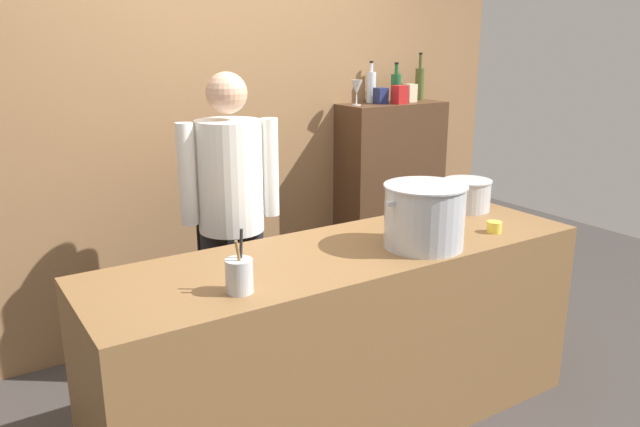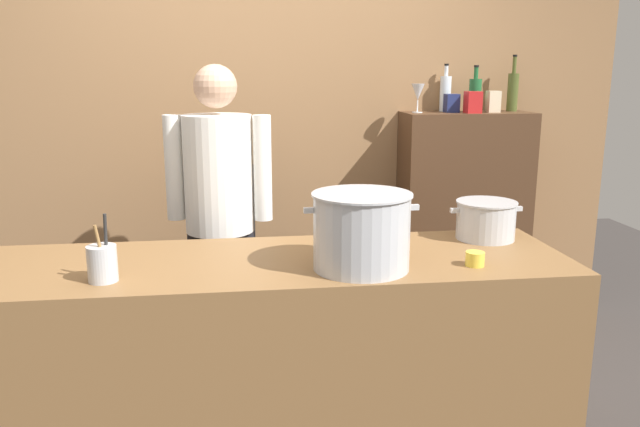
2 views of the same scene
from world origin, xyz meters
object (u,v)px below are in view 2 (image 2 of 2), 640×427
at_px(wine_glass_short, 418,93).
at_px(chef, 220,206).
at_px(butter_jar, 475,259).
at_px(spice_tin_cream, 493,102).
at_px(spice_tin_navy, 452,103).
at_px(stockpot_large, 362,231).
at_px(wine_bottle_green, 475,94).
at_px(wine_bottle_clear, 445,93).
at_px(spice_tin_red, 473,102).
at_px(utensil_crock, 102,263).
at_px(wine_bottle_olive, 513,91).
at_px(stockpot_small, 486,220).

bearing_deg(wine_glass_short, chef, -158.15).
bearing_deg(butter_jar, spice_tin_cream, 66.00).
distance_m(butter_jar, spice_tin_cream, 1.57).
relative_size(spice_tin_cream, spice_tin_navy, 1.16).
xyz_separation_m(stockpot_large, wine_bottle_green, (0.94, 1.37, 0.45)).
xyz_separation_m(wine_bottle_green, wine_bottle_clear, (-0.15, 0.08, 0.01)).
relative_size(stockpot_large, spice_tin_cream, 3.53).
relative_size(wine_bottle_green, spice_tin_red, 2.19).
xyz_separation_m(chef, stockpot_large, (0.55, -0.89, 0.08)).
bearing_deg(wine_bottle_clear, utensil_crock, -139.45).
xyz_separation_m(wine_bottle_olive, wine_bottle_green, (-0.25, -0.04, -0.02)).
height_order(wine_bottle_clear, spice_tin_cream, wine_bottle_clear).
distance_m(stockpot_small, wine_glass_short, 1.12).
height_order(stockpot_large, spice_tin_navy, spice_tin_navy).
bearing_deg(wine_glass_short, wine_bottle_green, 4.24).
distance_m(wine_bottle_clear, spice_tin_red, 0.22).
height_order(wine_bottle_olive, wine_bottle_green, wine_bottle_olive).
height_order(wine_bottle_olive, spice_tin_navy, wine_bottle_olive).
distance_m(stockpot_small, wine_bottle_green, 1.18).
relative_size(wine_bottle_green, spice_tin_cream, 2.19).
xyz_separation_m(chef, wine_glass_short, (1.14, 0.46, 0.54)).
xyz_separation_m(utensil_crock, wine_glass_short, (1.53, 1.37, 0.54)).
height_order(utensil_crock, spice_tin_navy, spice_tin_navy).
distance_m(wine_bottle_clear, wine_glass_short, 0.23).
xyz_separation_m(chef, stockpot_small, (1.18, -0.54, 0.02)).
bearing_deg(wine_bottle_olive, spice_tin_red, -154.77).
xyz_separation_m(chef, utensil_crock, (-0.39, -0.91, 0.00)).
xyz_separation_m(stockpot_large, wine_bottle_clear, (0.79, 1.45, 0.45)).
relative_size(wine_glass_short, spice_tin_navy, 1.57).
bearing_deg(spice_tin_navy, wine_bottle_clear, 92.59).
height_order(stockpot_large, utensil_crock, stockpot_large).
relative_size(wine_bottle_clear, spice_tin_red, 2.27).
bearing_deg(stockpot_large, spice_tin_navy, 59.37).
bearing_deg(wine_bottle_green, wine_glass_short, -175.76).
bearing_deg(butter_jar, stockpot_large, 176.39).
bearing_deg(wine_bottle_olive, butter_jar, -117.80).
height_order(stockpot_large, wine_bottle_green, wine_bottle_green).
height_order(chef, utensil_crock, chef).
bearing_deg(spice_tin_red, spice_tin_navy, 140.91).
distance_m(stockpot_large, wine_bottle_green, 1.72).
bearing_deg(utensil_crock, stockpot_small, 13.44).
distance_m(wine_bottle_olive, spice_tin_cream, 0.18).
bearing_deg(spice_tin_cream, spice_tin_navy, 175.30).
relative_size(wine_bottle_green, wine_glass_short, 1.62).
xyz_separation_m(utensil_crock, spice_tin_navy, (1.73, 1.37, 0.47)).
bearing_deg(wine_glass_short, wine_bottle_olive, 6.16).
relative_size(stockpot_small, spice_tin_red, 2.67).
bearing_deg(utensil_crock, spice_tin_cream, 34.39).
distance_m(chef, spice_tin_red, 1.57).
bearing_deg(wine_bottle_olive, chef, -163.34).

